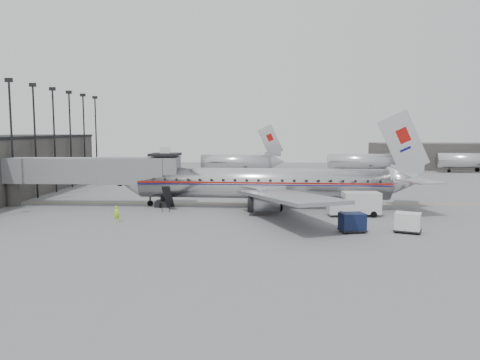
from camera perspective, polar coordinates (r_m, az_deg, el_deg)
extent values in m
plane|color=slate|center=(52.23, -0.08, -3.93)|extent=(160.00, 160.00, 0.00)
cube|color=#3C3836|center=(119.68, 23.04, 2.72)|extent=(30.00, 12.00, 6.00)
cube|color=gold|center=(58.13, 3.08, -2.90)|extent=(60.00, 0.15, 0.01)
cube|color=slate|center=(60.08, -21.43, 1.10)|extent=(12.00, 2.80, 3.00)
cube|color=slate|center=(57.13, -13.10, 1.13)|extent=(8.00, 3.00, 3.10)
cube|color=slate|center=(56.63, -9.09, 1.17)|extent=(3.20, 3.60, 3.20)
cube|color=black|center=(56.50, -9.12, 3.09)|extent=(3.40, 3.80, 0.30)
cube|color=white|center=(56.47, -9.13, 3.60)|extent=(1.20, 0.15, 0.80)
cylinder|color=black|center=(56.61, -9.41, -1.79)|extent=(0.56, 0.56, 2.80)
cube|color=black|center=(56.77, -9.39, -2.84)|extent=(1.60, 2.20, 0.70)
cylinder|color=black|center=(55.81, -9.59, -3.05)|extent=(0.30, 0.60, 0.60)
cylinder|color=black|center=(57.74, -9.20, -2.73)|extent=(0.30, 0.60, 0.60)
cylinder|color=#3C3836|center=(62.74, -25.95, -1.56)|extent=(1.60, 1.60, 2.80)
cube|color=black|center=(54.16, -8.74, -2.03)|extent=(0.90, 3.20, 2.90)
cylinder|color=black|center=(62.64, -26.04, 4.03)|extent=(0.24, 0.24, 15.00)
cube|color=black|center=(62.89, -26.37, 10.87)|extent=(0.90, 0.25, 0.50)
cylinder|color=black|center=(68.00, -23.69, 4.25)|extent=(0.24, 0.24, 15.00)
cube|color=black|center=(68.23, -23.96, 10.56)|extent=(0.90, 0.25, 0.50)
cylinder|color=black|center=(73.46, -21.68, 4.44)|extent=(0.24, 0.24, 15.00)
cube|color=black|center=(73.68, -21.91, 10.27)|extent=(0.90, 0.25, 0.50)
cylinder|color=black|center=(79.00, -19.95, 4.59)|extent=(0.24, 0.24, 15.00)
cube|color=black|center=(79.21, -20.15, 10.02)|extent=(0.90, 0.25, 0.50)
cylinder|color=black|center=(84.61, -18.44, 4.72)|extent=(0.24, 0.24, 15.00)
cube|color=black|center=(84.80, -18.62, 9.79)|extent=(0.90, 0.25, 0.50)
cylinder|color=black|center=(90.26, -17.13, 4.83)|extent=(0.24, 0.24, 15.00)
cube|color=black|center=(90.44, -17.28, 9.59)|extent=(0.90, 0.25, 0.50)
cylinder|color=silver|center=(93.70, -0.46, 2.14)|extent=(14.00, 3.20, 3.20)
cube|color=silver|center=(93.48, 3.72, 4.82)|extent=(5.17, 0.26, 6.52)
cylinder|color=black|center=(94.15, -3.20, 0.87)|extent=(0.24, 0.24, 1.00)
cylinder|color=silver|center=(100.14, 14.68, 2.20)|extent=(14.00, 3.20, 3.20)
cube|color=silver|center=(101.68, 18.50, 4.62)|extent=(5.17, 0.26, 6.52)
cylinder|color=black|center=(99.39, 12.12, 1.02)|extent=(0.24, 0.24, 1.00)
cylinder|color=silver|center=(111.67, 26.32, 2.15)|extent=(14.00, 3.20, 3.20)
cylinder|color=black|center=(110.02, 24.13, 1.10)|extent=(0.24, 0.24, 1.00)
cylinder|color=silver|center=(54.76, 2.76, -0.40)|extent=(29.10, 5.29, 3.57)
cone|color=silver|center=(57.67, -13.24, -0.23)|extent=(3.10, 3.74, 3.57)
cone|color=silver|center=(56.41, 19.45, -0.16)|extent=(4.05, 3.62, 3.39)
cube|color=#98100B|center=(54.74, 2.76, -0.15)|extent=(29.11, 5.34, 0.17)
cube|color=#0F0957|center=(54.76, 2.76, -0.38)|extent=(29.11, 5.34, 0.10)
cube|color=silver|center=(56.05, 19.32, 4.35)|extent=(5.93, 0.64, 7.41)
cube|color=gray|center=(63.38, 5.72, 0.20)|extent=(11.82, 16.14, 1.15)
cube|color=gray|center=(46.14, 5.89, -2.02)|extent=(10.39, 16.31, 1.15)
cylinder|color=gray|center=(59.90, 3.42, -1.29)|extent=(3.40, 2.22, 2.03)
cylinder|color=gray|center=(49.98, 3.06, -2.77)|extent=(3.40, 2.22, 2.03)
cylinder|color=black|center=(57.25, -10.90, -2.51)|extent=(0.19, 0.19, 1.25)
cylinder|color=black|center=(57.49, 4.78, -2.34)|extent=(0.25, 0.25, 1.35)
cylinder|color=black|center=(57.53, 4.78, -2.57)|extent=(0.98, 0.39, 0.96)
cylinder|color=black|center=(52.54, 4.74, -3.14)|extent=(0.25, 0.25, 1.35)
cylinder|color=black|center=(52.57, 4.74, -3.40)|extent=(0.98, 0.39, 0.96)
cube|color=silver|center=(51.28, 14.55, -2.68)|extent=(3.91, 2.28, 2.24)
cube|color=silver|center=(50.73, 11.63, -3.20)|extent=(1.78, 2.09, 1.49)
cube|color=black|center=(50.63, 11.64, -2.48)|extent=(1.35, 1.86, 0.64)
cylinder|color=black|center=(49.99, 12.20, -4.13)|extent=(0.69, 0.29, 0.68)
cylinder|color=black|center=(51.83, 11.73, -3.75)|extent=(0.69, 0.29, 0.68)
cylinder|color=black|center=(50.84, 15.96, -4.05)|extent=(0.69, 0.29, 0.68)
cylinder|color=black|center=(52.65, 15.37, -3.69)|extent=(0.69, 0.29, 0.68)
cube|color=#0E1738|center=(43.09, 13.53, -4.91)|extent=(2.36, 1.94, 1.47)
cube|color=black|center=(43.24, 13.50, -5.93)|extent=(2.48, 2.06, 0.13)
cylinder|color=black|center=(42.37, 12.76, -6.24)|extent=(0.33, 0.18, 0.32)
cylinder|color=black|center=(43.01, 14.87, -6.11)|extent=(0.33, 0.18, 0.32)
cylinder|color=black|center=(43.52, 12.15, -5.89)|extent=(0.33, 0.18, 0.32)
cylinder|color=black|center=(44.14, 14.21, -5.78)|extent=(0.33, 0.18, 0.32)
cube|color=silver|center=(44.34, 19.78, -4.76)|extent=(2.62, 2.34, 1.51)
cube|color=black|center=(44.50, 19.74, -5.78)|extent=(2.76, 2.48, 0.13)
cylinder|color=black|center=(43.96, 18.53, -5.95)|extent=(0.35, 0.25, 0.32)
cylinder|color=black|center=(43.81, 20.78, -6.08)|extent=(0.35, 0.25, 0.32)
cylinder|color=black|center=(45.22, 18.73, -5.63)|extent=(0.35, 0.25, 0.32)
cylinder|color=black|center=(45.07, 20.91, -5.75)|extent=(0.35, 0.25, 0.32)
imported|color=#B7F61C|center=(48.14, -14.78, -4.02)|extent=(0.67, 0.53, 1.62)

